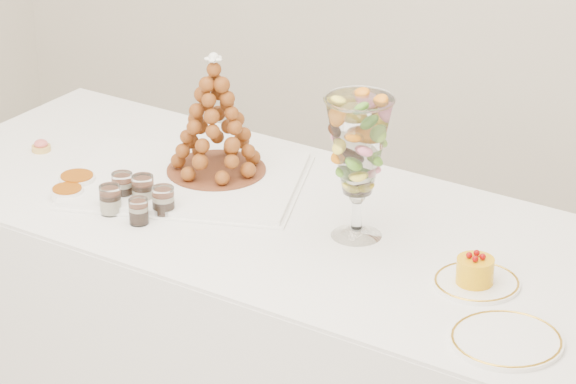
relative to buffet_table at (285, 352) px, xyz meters
The scene contains 15 objects.
buffet_table is the anchor object (origin of this frame).
lace_tray 0.53m from the buffet_table, behind, with size 0.60×0.45×0.02m, color white.
macaron_vase 0.67m from the buffet_table, ahead, with size 0.17×0.17×0.36m.
cake_plate 0.71m from the buffet_table, ahead, with size 0.20×0.20×0.01m, color white.
spare_plate 0.88m from the buffet_table, 21.80° to the right, with size 0.25×0.25×0.01m, color white.
pink_tart 0.92m from the buffet_table, behind, with size 0.05×0.05×0.03m.
verrine_a 0.62m from the buffet_table, 162.77° to the right, with size 0.06×0.06×0.08m, color white.
verrine_b 0.58m from the buffet_table, 161.41° to the right, with size 0.06×0.06×0.08m, color white.
verrine_c 0.54m from the buffet_table, 151.30° to the right, with size 0.06×0.06×0.08m, color white.
verrine_d 0.63m from the buffet_table, 152.30° to the right, with size 0.06×0.06×0.08m, color white.
verrine_e 0.58m from the buffet_table, 143.61° to the right, with size 0.05×0.05×0.07m, color white.
ramekin_back 0.72m from the buffet_table, 167.78° to the right, with size 0.10×0.10×0.03m, color white.
ramekin_front 0.72m from the buffet_table, 160.37° to the right, with size 0.09×0.09×0.03m, color white.
croquembouche 0.66m from the buffet_table, 157.93° to the left, with size 0.27×0.27×0.34m.
mousse_cake 0.73m from the buffet_table, ahead, with size 0.09×0.09×0.08m.
Camera 1 is at (1.63, -2.39, 2.35)m, focal length 85.00 mm.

